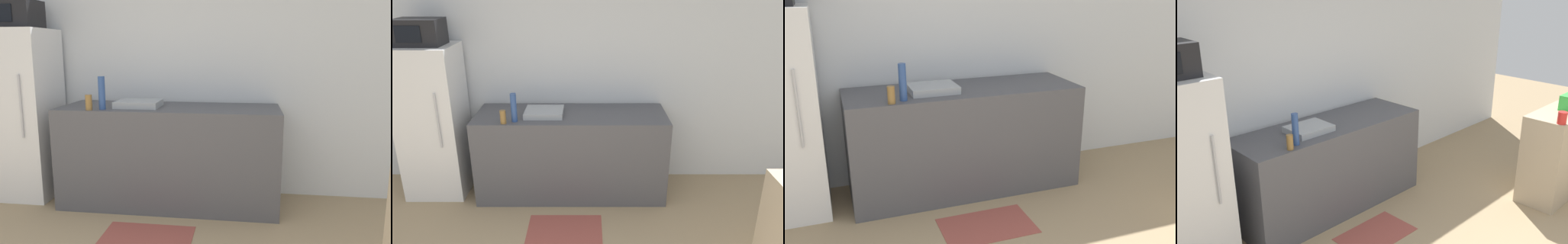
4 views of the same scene
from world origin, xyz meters
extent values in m
cube|color=silver|center=(0.00, 3.11, 1.30)|extent=(8.00, 0.06, 2.60)
cube|color=silver|center=(-1.34, 2.75, 0.83)|extent=(0.63, 0.57, 1.65)
cylinder|color=#B7B7BC|center=(-1.17, 2.45, 0.95)|extent=(0.02, 0.02, 0.58)
cube|color=black|center=(-1.34, 2.75, 1.78)|extent=(0.45, 0.33, 0.26)
cube|color=black|center=(-1.39, 2.58, 1.78)|extent=(0.25, 0.01, 0.16)
cube|color=#4C4C51|center=(0.15, 2.71, 0.47)|extent=(2.02, 0.69, 0.94)
cube|color=#9EA3A8|center=(-0.13, 2.66, 0.97)|extent=(0.40, 0.33, 0.06)
cylinder|color=#2D4C8C|center=(-0.41, 2.48, 1.08)|extent=(0.06, 0.06, 0.29)
cylinder|color=olive|center=(-0.51, 2.42, 1.00)|extent=(0.06, 0.06, 0.14)
cube|color=#99473D|center=(0.10, 1.98, 0.00)|extent=(0.72, 0.45, 0.01)
camera|label=1|loc=(0.86, -0.71, 1.46)|focal=35.00mm
camera|label=2|loc=(0.33, -1.09, 2.30)|focal=35.00mm
camera|label=3|loc=(-0.95, -0.78, 1.84)|focal=40.00mm
camera|label=4|loc=(-2.43, -0.56, 2.41)|focal=40.00mm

